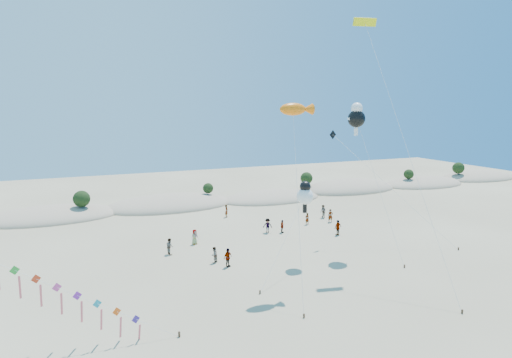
# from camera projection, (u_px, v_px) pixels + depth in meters

# --- Properties ---
(dune_ridge) EXTENTS (145.30, 11.49, 5.57)m
(dune_ridge) POSITION_uv_depth(u_px,v_px,m) (177.00, 205.00, 63.65)
(dune_ridge) COLOR gray
(dune_ridge) RESTS_ON ground
(fish_kite) EXTENTS (4.18, 7.15, 14.82)m
(fish_kite) POSITION_uv_depth(u_px,v_px,m) (297.00, 110.00, 34.36)
(fish_kite) COLOR #3F2D1E
(fish_kite) RESTS_ON ground
(cartoon_kite_low) EXTENTS (7.43, 5.67, 7.80)m
(cartoon_kite_low) POSITION_uv_depth(u_px,v_px,m) (305.00, 194.00, 39.36)
(cartoon_kite_low) COLOR #3F2D1E
(cartoon_kite_low) RESTS_ON ground
(cartoon_kite_high) EXTENTS (2.08, 7.65, 14.95)m
(cartoon_kite_high) POSITION_uv_depth(u_px,v_px,m) (357.00, 117.00, 42.47)
(cartoon_kite_high) COLOR #3F2D1E
(cartoon_kite_high) RESTS_ON ground
(parafoil_kite) EXTENTS (2.22, 14.02, 22.58)m
(parafoil_kite) POSITION_uv_depth(u_px,v_px,m) (367.00, 27.00, 38.97)
(parafoil_kite) COLOR #3F2D1E
(parafoil_kite) RESTS_ON ground
(dark_kite) EXTENTS (10.52, 8.75, 12.07)m
(dark_kite) POSITION_uv_depth(u_px,v_px,m) (368.00, 167.00, 45.31)
(dark_kite) COLOR #3F2D1E
(dark_kite) RESTS_ON ground
(beachgoers) EXTENTS (22.32, 17.96, 1.78)m
(beachgoers) POSITION_uv_depth(u_px,v_px,m) (265.00, 230.00, 48.20)
(beachgoers) COLOR slate
(beachgoers) RESTS_ON ground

